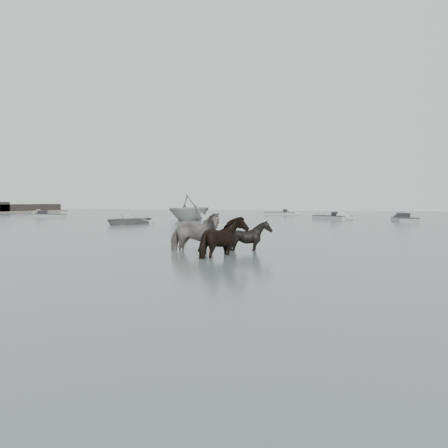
{
  "coord_description": "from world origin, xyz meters",
  "views": [
    {
      "loc": [
        5.26,
        -14.59,
        1.8
      ],
      "look_at": [
        0.52,
        0.0,
        1.0
      ],
      "focal_mm": 35.0,
      "sensor_mm": 36.0,
      "label": 1
    }
  ],
  "objects": [
    {
      "name": "rowboat_trail",
      "position": [
        -10.43,
        23.33,
        1.28
      ],
      "size": [
        5.93,
        6.22,
        2.56
      ],
      "primitive_type": "imported",
      "rotation": [
        0.0,
        0.0,
        2.67
      ],
      "color": "#A8ABA8",
      "rests_on": "ground"
    },
    {
      "name": "pony_dark",
      "position": [
        0.9,
        -1.1,
        0.84
      ],
      "size": [
        1.64,
        1.85,
        1.68
      ],
      "primitive_type": "imported",
      "rotation": [
        0.0,
        0.0,
        1.71
      ],
      "color": "black",
      "rests_on": "ground"
    },
    {
      "name": "pony_black",
      "position": [
        1.24,
        0.83,
        0.72
      ],
      "size": [
        1.64,
        1.55,
        1.45
      ],
      "primitive_type": "imported",
      "rotation": [
        0.0,
        0.0,
        1.22
      ],
      "color": "black",
      "rests_on": "ground"
    },
    {
      "name": "skiff_port",
      "position": [
        8.55,
        26.8,
        0.38
      ],
      "size": [
        2.29,
        5.51,
        0.75
      ],
      "primitive_type": null,
      "rotation": [
        0.0,
        0.0,
        1.7
      ],
      "color": "#999C99",
      "rests_on": "ground"
    },
    {
      "name": "pony_pinto",
      "position": [
        -0.57,
        -0.09,
        0.89
      ],
      "size": [
        2.13,
        1.02,
        1.77
      ],
      "primitive_type": "imported",
      "rotation": [
        0.0,
        0.0,
        1.54
      ],
      "color": "black",
      "rests_on": "ground"
    },
    {
      "name": "rowboat_lead",
      "position": [
        -12.6,
        15.65,
        0.45
      ],
      "size": [
        4.02,
        4.94,
        0.9
      ],
      "primitive_type": "imported",
      "rotation": [
        0.0,
        0.0,
        -0.23
      ],
      "color": "#ADADA8",
      "rests_on": "ground"
    },
    {
      "name": "skiff_outer",
      "position": [
        -28.93,
        26.09,
        0.38
      ],
      "size": [
        5.54,
        2.03,
        0.75
      ],
      "primitive_type": null,
      "rotation": [
        0.0,
        0.0,
        3.22
      ],
      "color": "#A3A39E",
      "rests_on": "ground"
    },
    {
      "name": "skiff_far",
      "position": [
        -5.5,
        42.59,
        0.38
      ],
      "size": [
        5.72,
        2.19,
        0.75
      ],
      "primitive_type": null,
      "rotation": [
        0.0,
        0.0,
        0.11
      ],
      "color": "#AAADAA",
      "rests_on": "ground"
    },
    {
      "name": "ground",
      "position": [
        0.0,
        0.0,
        0.0
      ],
      "size": [
        140.0,
        140.0,
        0.0
      ],
      "primitive_type": "plane",
      "color": "#4D5C55",
      "rests_on": "ground"
    },
    {
      "name": "skiff_mid",
      "position": [
        2.08,
        30.07,
        0.38
      ],
      "size": [
        5.25,
        4.61,
        0.75
      ],
      "primitive_type": null,
      "rotation": [
        0.0,
        0.0,
        -0.67
      ],
      "color": "#ADB0AD",
      "rests_on": "ground"
    }
  ]
}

